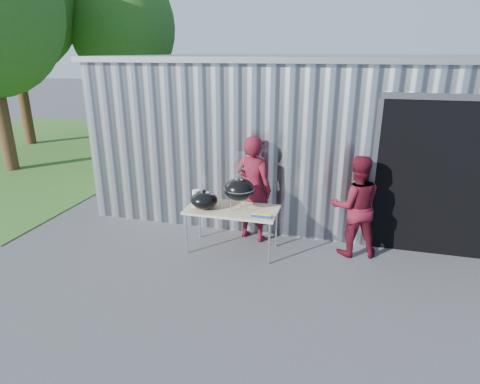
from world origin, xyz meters
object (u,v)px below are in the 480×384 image
(folding_table, at_px, (232,211))
(person_cook, at_px, (253,189))
(kettle_grill, at_px, (239,186))
(person_bystander, at_px, (355,206))

(folding_table, xyz_separation_m, person_cook, (0.23, 0.54, 0.23))
(folding_table, xyz_separation_m, kettle_grill, (0.13, -0.02, 0.45))
(folding_table, relative_size, person_cook, 0.80)
(folding_table, relative_size, person_bystander, 0.90)
(person_cook, bearing_deg, person_bystander, -166.91)
(folding_table, xyz_separation_m, person_bystander, (1.94, 0.40, 0.13))
(folding_table, distance_m, person_cook, 0.63)
(person_cook, xyz_separation_m, person_bystander, (1.71, -0.14, -0.10))
(folding_table, height_order, person_bystander, person_bystander)
(folding_table, height_order, kettle_grill, kettle_grill)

